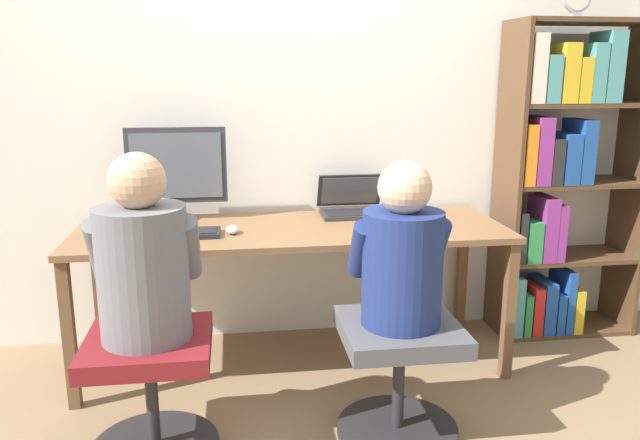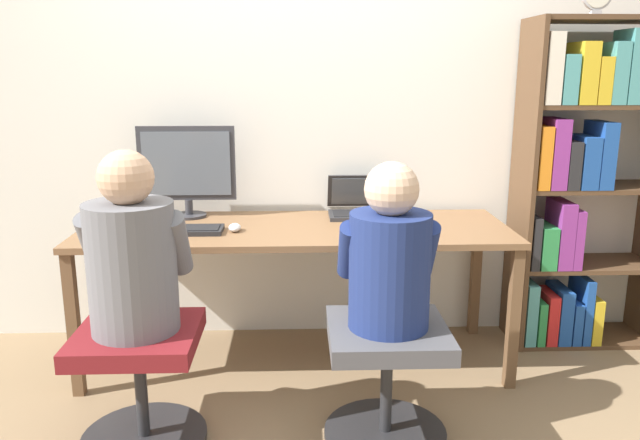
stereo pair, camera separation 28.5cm
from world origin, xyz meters
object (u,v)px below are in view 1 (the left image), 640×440
laptop (353,206)px  person_at_laptop (402,255)px  desktop_monitor (177,172)px  office_chair_right (399,369)px  office_chair_left (151,386)px  person_at_monitor (143,260)px  keyboard (175,234)px  bookshelf (558,179)px

laptop → person_at_laptop: size_ratio=0.55×
desktop_monitor → laptop: 0.93m
desktop_monitor → office_chair_right: 1.47m
office_chair_left → person_at_monitor: (-0.00, 0.00, 0.50)m
office_chair_right → person_at_monitor: person_at_monitor is taller
desktop_monitor → keyboard: desktop_monitor is taller
desktop_monitor → laptop: (0.90, 0.01, -0.21)m
person_at_monitor → person_at_laptop: size_ratio=1.07×
laptop → keyboard: size_ratio=0.86×
office_chair_left → bookshelf: bearing=23.3°
laptop → office_chair_right: laptop is taller
bookshelf → office_chair_right: bearing=-141.1°
laptop → office_chair_left: bearing=-135.3°
office_chair_left → bookshelf: 2.33m
desktop_monitor → laptop: size_ratio=1.41×
desktop_monitor → person_at_monitor: bearing=-93.4°
keyboard → office_chair_right: bearing=-34.3°
desktop_monitor → office_chair_right: (0.91, -0.94, -0.67)m
laptop → office_chair_right: bearing=-89.5°
desktop_monitor → office_chair_left: size_ratio=1.00×
person_at_laptop → keyboard: bearing=145.9°
person_at_laptop → bookshelf: 1.43m
person_at_monitor → office_chair_right: bearing=-0.4°
desktop_monitor → office_chair_left: 1.16m
laptop → office_chair_left: 1.43m
office_chair_left → person_at_monitor: person_at_monitor is taller
office_chair_left → office_chair_right: 0.97m
bookshelf → person_at_laptop: bearing=-141.2°
desktop_monitor → bookshelf: bearing=-1.3°
bookshelf → desktop_monitor: bearing=178.7°
office_chair_left → office_chair_right: same height
office_chair_left → desktop_monitor: bearing=86.7°
laptop → office_chair_right: 1.06m
office_chair_left → laptop: bearing=44.7°
person_at_laptop → desktop_monitor: bearing=134.2°
desktop_monitor → bookshelf: 2.02m
keyboard → person_at_laptop: bearing=-34.1°
bookshelf → laptop: bearing=177.3°
office_chair_left → bookshelf: (2.07, 0.89, 0.59)m
laptop → person_at_laptop: bearing=-89.5°
keyboard → desktop_monitor: bearing=91.3°
desktop_monitor → laptop: bearing=0.5°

